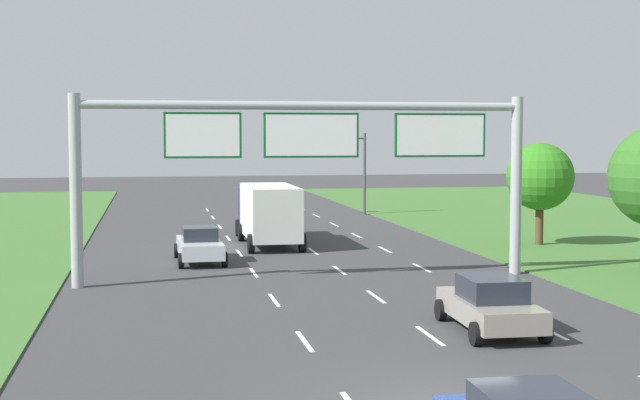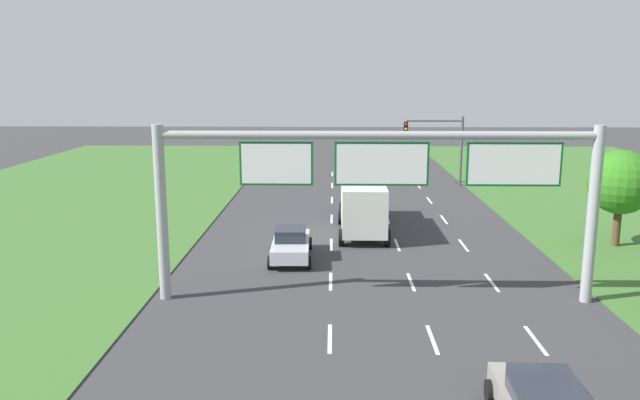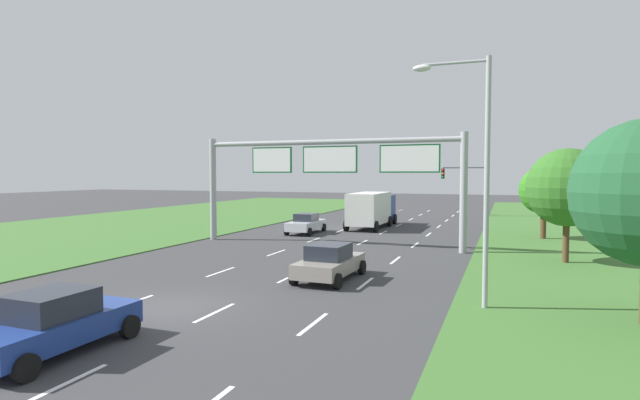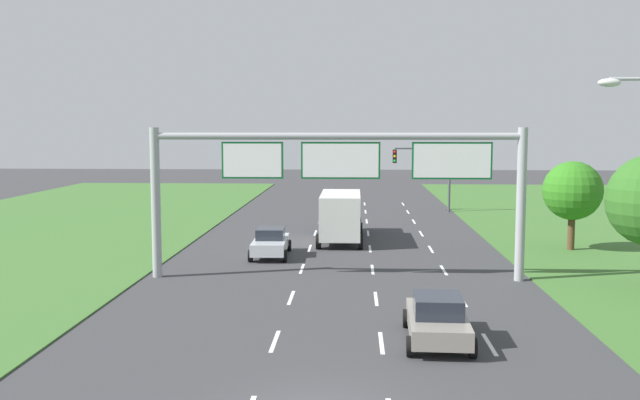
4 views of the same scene
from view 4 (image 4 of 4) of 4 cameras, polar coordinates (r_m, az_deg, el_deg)
name	(u,v)px [view 4 (image 4 of 4)]	position (r m, az deg, el deg)	size (l,w,h in m)	color
lane_dashes_inner_left	(297,282)	(32.61, -1.85, -6.56)	(0.14, 68.40, 0.01)	white
lane_dashes_inner_right	(374,283)	(32.52, 4.35, -6.61)	(0.14, 68.40, 0.01)	white
lane_dashes_slip	(452,283)	(32.80, 10.51, -6.58)	(0.14, 68.40, 0.01)	white
car_near_red	(271,242)	(38.91, -3.98, -3.41)	(2.12, 4.47, 1.54)	silver
car_mid_lane	(437,319)	(23.94, 9.37, -9.35)	(2.25, 4.37, 1.57)	gray
box_truck	(341,214)	(44.24, 1.69, -1.10)	(2.72, 8.31, 3.00)	navy
sign_gantry	(343,172)	(32.59, 1.81, 2.25)	(17.24, 0.44, 7.00)	#9EA0A5
traffic_light_mast	(426,165)	(59.18, 8.47, 2.76)	(4.76, 0.49, 5.60)	#47494F
roadside_tree_far	(573,191)	(42.66, 19.56, 0.69)	(3.33, 3.33, 5.10)	#513823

